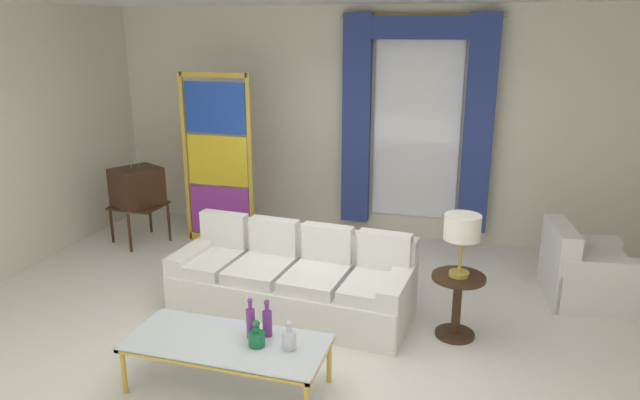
% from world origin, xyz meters
% --- Properties ---
extents(ground_plane, '(16.00, 16.00, 0.00)m').
position_xyz_m(ground_plane, '(0.00, 0.00, 0.00)').
color(ground_plane, white).
extents(wall_rear, '(8.00, 0.12, 3.00)m').
position_xyz_m(wall_rear, '(0.00, 3.06, 1.50)').
color(wall_rear, silver).
rests_on(wall_rear, ground).
extents(wall_left, '(0.12, 7.00, 3.00)m').
position_xyz_m(wall_left, '(-3.66, 0.60, 1.50)').
color(wall_left, silver).
rests_on(wall_left, ground).
extents(curtained_window, '(2.00, 0.17, 2.70)m').
position_xyz_m(curtained_window, '(0.61, 2.89, 1.74)').
color(curtained_window, white).
rests_on(curtained_window, ground).
extents(couch_white_long, '(2.39, 1.08, 0.86)m').
position_xyz_m(couch_white_long, '(-0.23, 0.54, 0.31)').
color(couch_white_long, white).
rests_on(couch_white_long, ground).
extents(coffee_table, '(1.55, 0.67, 0.41)m').
position_xyz_m(coffee_table, '(-0.29, -0.89, 0.38)').
color(coffee_table, silver).
rests_on(coffee_table, ground).
extents(bottle_blue_decanter, '(0.10, 0.10, 0.23)m').
position_xyz_m(bottle_blue_decanter, '(0.21, -0.86, 0.49)').
color(bottle_blue_decanter, silver).
rests_on(bottle_blue_decanter, coffee_table).
extents(bottle_crystal_tall, '(0.07, 0.07, 0.31)m').
position_xyz_m(bottle_crystal_tall, '(-0.02, -0.72, 0.53)').
color(bottle_crystal_tall, '#753384').
rests_on(bottle_crystal_tall, coffee_table).
extents(bottle_amber_squat, '(0.13, 0.13, 0.21)m').
position_xyz_m(bottle_amber_squat, '(-0.04, -0.89, 0.48)').
color(bottle_amber_squat, '#196B3D').
rests_on(bottle_amber_squat, coffee_table).
extents(bottle_ruby_flask, '(0.07, 0.07, 0.33)m').
position_xyz_m(bottle_ruby_flask, '(-0.13, -0.78, 0.54)').
color(bottle_ruby_flask, '#753384').
rests_on(bottle_ruby_flask, coffee_table).
extents(vintage_tv, '(0.72, 0.76, 1.35)m').
position_xyz_m(vintage_tv, '(-2.79, 1.78, 0.73)').
color(vintage_tv, '#382314').
rests_on(vintage_tv, ground).
extents(armchair_white, '(0.93, 0.92, 0.80)m').
position_xyz_m(armchair_white, '(2.55, 1.57, 0.29)').
color(armchair_white, white).
rests_on(armchair_white, ground).
extents(stained_glass_divider, '(0.95, 0.05, 2.20)m').
position_xyz_m(stained_glass_divider, '(-1.77, 2.05, 1.06)').
color(stained_glass_divider, gold).
rests_on(stained_glass_divider, ground).
extents(peacock_figurine, '(0.44, 0.60, 0.50)m').
position_xyz_m(peacock_figurine, '(-1.32, 1.64, 0.22)').
color(peacock_figurine, beige).
rests_on(peacock_figurine, ground).
extents(round_side_table, '(0.48, 0.48, 0.59)m').
position_xyz_m(round_side_table, '(1.36, 0.44, 0.36)').
color(round_side_table, '#382314').
rests_on(round_side_table, ground).
extents(table_lamp_brass, '(0.32, 0.32, 0.57)m').
position_xyz_m(table_lamp_brass, '(1.36, 0.44, 1.03)').
color(table_lamp_brass, '#B29338').
rests_on(table_lamp_brass, round_side_table).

